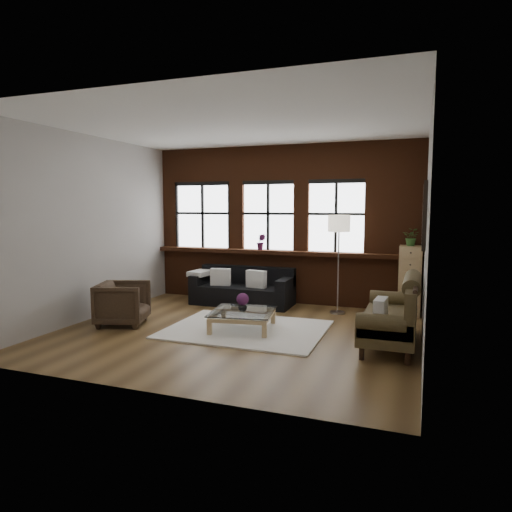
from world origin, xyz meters
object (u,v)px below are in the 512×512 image
(coffee_table, at_px, (243,321))
(floor_lamp, at_px, (338,261))
(vintage_settee, at_px, (390,310))
(vase, at_px, (243,306))
(armchair, at_px, (123,303))
(drawer_chest, at_px, (410,281))
(dark_sofa, at_px, (242,287))

(coffee_table, xyz_separation_m, floor_lamp, (1.22, 1.69, 0.83))
(vintage_settee, xyz_separation_m, vase, (-2.25, -0.02, -0.11))
(coffee_table, bearing_deg, vase, -75.96)
(armchair, bearing_deg, vintage_settee, -104.12)
(vase, distance_m, floor_lamp, 2.16)
(armchair, bearing_deg, coffee_table, -99.26)
(drawer_chest, bearing_deg, dark_sofa, -176.48)
(drawer_chest, bearing_deg, armchair, -152.54)
(floor_lamp, bearing_deg, vase, -125.88)
(dark_sofa, xyz_separation_m, coffee_table, (0.72, -1.78, -0.21))
(armchair, relative_size, vase, 5.37)
(vase, bearing_deg, dark_sofa, 111.97)
(dark_sofa, distance_m, floor_lamp, 2.04)
(coffee_table, bearing_deg, dark_sofa, 111.97)
(floor_lamp, bearing_deg, dark_sofa, 177.13)
(armchair, distance_m, floor_lamp, 3.88)
(vintage_settee, relative_size, coffee_table, 1.92)
(floor_lamp, bearing_deg, coffee_table, -125.88)
(dark_sofa, relative_size, drawer_chest, 1.59)
(vintage_settee, xyz_separation_m, drawer_chest, (0.22, 1.96, 0.14))
(coffee_table, height_order, floor_lamp, floor_lamp)
(vase, height_order, floor_lamp, floor_lamp)
(vase, bearing_deg, armchair, -170.10)
(dark_sofa, height_order, vintage_settee, vintage_settee)
(vintage_settee, bearing_deg, coffee_table, -179.37)
(vase, relative_size, floor_lamp, 0.07)
(coffee_table, height_order, vase, vase)
(coffee_table, distance_m, floor_lamp, 2.24)
(vintage_settee, bearing_deg, armchair, -174.95)
(dark_sofa, height_order, armchair, dark_sofa)
(dark_sofa, bearing_deg, floor_lamp, -2.87)
(dark_sofa, xyz_separation_m, drawer_chest, (3.19, 0.20, 0.27))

